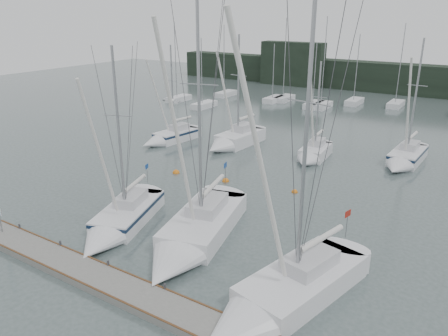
% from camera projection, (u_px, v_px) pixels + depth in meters
% --- Properties ---
extents(ground, '(160.00, 160.00, 0.00)m').
position_uv_depth(ground, '(183.00, 250.00, 26.18)').
color(ground, '#455451').
rests_on(ground, ground).
extents(dock, '(24.00, 2.00, 0.40)m').
position_uv_depth(dock, '(123.00, 289.00, 22.15)').
color(dock, '#61625D').
rests_on(dock, ground).
extents(far_treeline, '(90.00, 4.00, 5.00)m').
position_uv_depth(far_treeline, '(405.00, 79.00, 74.48)').
color(far_treeline, black).
rests_on(far_treeline, ground).
extents(far_building_left, '(12.00, 3.00, 8.00)m').
position_uv_depth(far_building_left, '(292.00, 64.00, 82.50)').
color(far_building_left, black).
rests_on(far_building_left, ground).
extents(mast_forest, '(59.18, 25.73, 14.12)m').
position_uv_depth(mast_forest, '(405.00, 113.00, 58.78)').
color(mast_forest, white).
rests_on(mast_forest, ground).
extents(sailboat_near_left, '(5.31, 9.26, 12.53)m').
position_uv_depth(sailboat_near_left, '(117.00, 224.00, 28.10)').
color(sailboat_near_left, white).
rests_on(sailboat_near_left, ground).
extents(sailboat_near_center, '(5.83, 11.70, 16.32)m').
position_uv_depth(sailboat_near_center, '(190.00, 240.00, 26.08)').
color(sailboat_near_center, white).
rests_on(sailboat_near_center, ground).
extents(sailboat_near_right, '(5.49, 10.95, 16.65)m').
position_uv_depth(sailboat_near_right, '(274.00, 301.00, 20.57)').
color(sailboat_near_right, white).
rests_on(sailboat_near_right, ground).
extents(sailboat_mid_a, '(3.39, 7.52, 10.96)m').
position_uv_depth(sailboat_mid_a, '(168.00, 138.00, 47.20)').
color(sailboat_mid_a, white).
rests_on(sailboat_mid_a, ground).
extents(sailboat_mid_b, '(3.40, 8.24, 12.20)m').
position_uv_depth(sailboat_mid_b, '(232.00, 141.00, 45.59)').
color(sailboat_mid_b, white).
rests_on(sailboat_mid_b, ground).
extents(sailboat_mid_c, '(2.66, 6.29, 9.89)m').
position_uv_depth(sailboat_mid_c, '(312.00, 155.00, 41.56)').
color(sailboat_mid_c, white).
rests_on(sailboat_mid_c, ground).
extents(sailboat_mid_d, '(2.87, 7.96, 12.13)m').
position_uv_depth(sailboat_mid_d, '(404.00, 159.00, 40.22)').
color(sailboat_mid_d, white).
rests_on(sailboat_mid_d, ground).
extents(buoy_a, '(0.58, 0.58, 0.58)m').
position_uv_depth(buoy_a, '(226.00, 181.00, 36.63)').
color(buoy_a, orange).
rests_on(buoy_a, ground).
extents(buoy_b, '(0.49, 0.49, 0.49)m').
position_uv_depth(buoy_b, '(295.00, 192.00, 34.43)').
color(buoy_b, orange).
rests_on(buoy_b, ground).
extents(buoy_c, '(0.62, 0.62, 0.62)m').
position_uv_depth(buoy_c, '(176.00, 173.00, 38.52)').
color(buoy_c, orange).
rests_on(buoy_c, ground).
extents(seagull, '(0.97, 0.44, 0.19)m').
position_uv_depth(seagull, '(171.00, 101.00, 22.77)').
color(seagull, white).
rests_on(seagull, ground).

